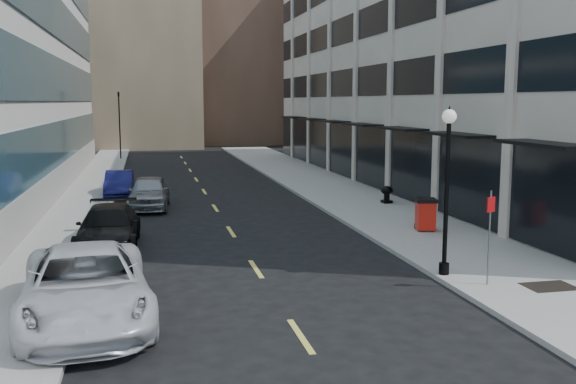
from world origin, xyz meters
name	(u,v)px	position (x,y,z in m)	size (l,w,h in m)	color
ground	(325,372)	(0.00, 0.00, 0.00)	(160.00, 160.00, 0.00)	black
sidewalk_right	(358,201)	(7.50, 20.00, 0.07)	(5.00, 80.00, 0.15)	gray
sidewalk_left	(79,211)	(-6.50, 20.00, 0.07)	(3.00, 80.00, 0.15)	gray
building_right	(465,43)	(16.94, 26.99, 8.99)	(15.30, 46.50, 18.25)	beige
skyline_tan_near	(136,26)	(-4.00, 68.00, 14.00)	(14.00, 18.00, 28.00)	#998264
skyline_brown	(232,8)	(8.00, 72.00, 17.00)	(12.00, 16.00, 34.00)	brown
skyline_tan_far	(59,57)	(-14.00, 78.00, 11.00)	(12.00, 14.00, 22.00)	#998264
skyline_stone	(320,62)	(18.00, 66.00, 10.00)	(10.00, 14.00, 20.00)	beige
grate_far	(550,286)	(7.60, 3.80, 0.15)	(1.40, 1.00, 0.01)	black
road_centerline	(222,219)	(0.00, 17.00, 0.01)	(0.15, 68.20, 0.01)	#D8CC4C
traffic_signal	(119,96)	(-5.50, 48.00, 5.72)	(0.66, 0.66, 6.98)	black
car_white_van	(86,287)	(-4.80, 4.00, 0.89)	(2.96, 6.41, 1.78)	silver
car_black_pickup	(109,228)	(-4.69, 12.02, 0.76)	(2.12, 5.22, 1.52)	black
car_silver_sedan	(149,192)	(-3.20, 20.57, 0.81)	(1.92, 4.76, 1.62)	gray
car_blue_sedan	(119,183)	(-4.80, 25.42, 0.70)	(1.48, 4.24, 1.40)	#161755
trash_bin	(426,213)	(7.53, 11.85, 0.84)	(0.94, 0.97, 1.29)	red
lamppost	(447,176)	(5.30, 5.64, 3.09)	(0.42, 0.42, 5.01)	black
sign_post	(490,225)	(6.00, 4.36, 1.85)	(0.30, 0.15, 2.68)	slate
urn_planter	(387,193)	(8.60, 18.81, 0.68)	(0.63, 0.63, 0.87)	black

